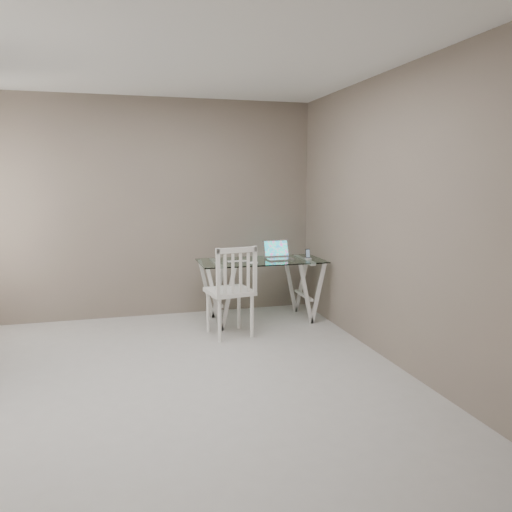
{
  "coord_description": "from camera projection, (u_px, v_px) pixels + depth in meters",
  "views": [
    {
      "loc": [
        -0.44,
        -4.06,
        1.71
      ],
      "look_at": [
        1.05,
        1.34,
        0.85
      ],
      "focal_mm": 35.0,
      "sensor_mm": 36.0,
      "label": 1
    }
  ],
  "objects": [
    {
      "name": "phone_dock",
      "position": [
        308.0,
        256.0,
        6.1
      ],
      "size": [
        0.07,
        0.07,
        0.12
      ],
      "color": "white",
      "rests_on": "desk"
    },
    {
      "name": "room",
      "position": [
        166.0,
        179.0,
        3.98
      ],
      "size": [
        4.5,
        4.52,
        2.71
      ],
      "color": "#B0ADA8",
      "rests_on": "ground"
    },
    {
      "name": "chair",
      "position": [
        232.0,
        287.0,
        5.39
      ],
      "size": [
        0.53,
        0.53,
        1.01
      ],
      "rotation": [
        0.0,
        0.0,
        0.16
      ],
      "color": "white",
      "rests_on": "ground"
    },
    {
      "name": "laptop",
      "position": [
        278.0,
        254.0,
        6.13
      ],
      "size": [
        0.33,
        0.31,
        0.22
      ],
      "color": "#B8B8BD",
      "rests_on": "desk"
    },
    {
      "name": "desk",
      "position": [
        261.0,
        290.0,
        6.06
      ],
      "size": [
        1.5,
        0.7,
        0.75
      ],
      "color": "silver",
      "rests_on": "ground"
    },
    {
      "name": "keyboard",
      "position": [
        238.0,
        261.0,
        5.91
      ],
      "size": [
        0.27,
        0.12,
        0.01
      ],
      "primitive_type": "cube",
      "color": "silver",
      "rests_on": "desk"
    },
    {
      "name": "mouse",
      "position": [
        254.0,
        263.0,
        5.72
      ],
      "size": [
        0.11,
        0.06,
        0.03
      ],
      "primitive_type": "ellipsoid",
      "color": "white",
      "rests_on": "desk"
    }
  ]
}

